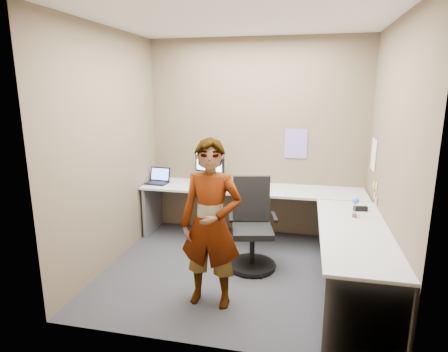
% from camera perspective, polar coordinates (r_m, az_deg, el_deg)
% --- Properties ---
extents(ground, '(3.00, 3.00, 0.00)m').
position_cam_1_polar(ground, '(4.40, 2.15, -14.33)').
color(ground, '#242429').
rests_on(ground, ground).
extents(wall_back, '(3.00, 0.00, 3.00)m').
position_cam_1_polar(wall_back, '(5.23, 4.85, 5.69)').
color(wall_back, brown).
rests_on(wall_back, ground).
extents(wall_right, '(0.00, 2.70, 2.70)m').
position_cam_1_polar(wall_right, '(3.98, 24.09, 2.16)').
color(wall_right, brown).
rests_on(wall_right, ground).
extents(wall_left, '(0.00, 2.70, 2.70)m').
position_cam_1_polar(wall_left, '(4.47, -17.02, 3.84)').
color(wall_left, brown).
rests_on(wall_left, ground).
extents(ceiling, '(3.00, 3.00, 0.00)m').
position_cam_1_polar(ceiling, '(3.95, 2.51, 22.91)').
color(ceiling, white).
rests_on(ceiling, wall_back).
extents(desk, '(2.98, 2.58, 0.73)m').
position_cam_1_polar(desk, '(4.47, 8.65, -5.79)').
color(desk, '#AAAAAA').
rests_on(desk, ground).
extents(paper_ream, '(0.32, 0.27, 0.06)m').
position_cam_1_polar(paper_ream, '(5.16, -2.21, -1.10)').
color(paper_ream, red).
rests_on(paper_ream, desk).
extents(monitor, '(0.43, 0.19, 0.42)m').
position_cam_1_polar(monitor, '(5.11, -2.20, 1.95)').
color(monitor, black).
rests_on(monitor, paper_ream).
extents(laptop, '(0.32, 0.27, 0.21)m').
position_cam_1_polar(laptop, '(5.34, -9.97, -0.48)').
color(laptop, black).
rests_on(laptop, desk).
extents(trackball_mouse, '(0.12, 0.08, 0.07)m').
position_cam_1_polar(trackball_mouse, '(4.98, -1.99, -1.64)').
color(trackball_mouse, '#B7B7BC').
rests_on(trackball_mouse, desk).
extents(origami, '(0.10, 0.10, 0.06)m').
position_cam_1_polar(origami, '(4.85, 1.15, -2.00)').
color(origami, white).
rests_on(origami, desk).
extents(stapler, '(0.15, 0.06, 0.05)m').
position_cam_1_polar(stapler, '(4.35, 20.07, -4.70)').
color(stapler, black).
rests_on(stapler, desk).
extents(flower, '(0.07, 0.07, 0.22)m').
position_cam_1_polar(flower, '(4.09, 19.38, -4.07)').
color(flower, brown).
rests_on(flower, desk).
extents(calendar_purple, '(0.30, 0.01, 0.40)m').
position_cam_1_polar(calendar_purple, '(5.18, 10.89, 4.86)').
color(calendar_purple, '#846BB7').
rests_on(calendar_purple, wall_back).
extents(calendar_white, '(0.01, 0.28, 0.38)m').
position_cam_1_polar(calendar_white, '(4.87, 21.84, 3.01)').
color(calendar_white, white).
rests_on(calendar_white, wall_right).
extents(sticky_note_a, '(0.01, 0.07, 0.07)m').
position_cam_1_polar(sticky_note_a, '(4.59, 22.19, -1.43)').
color(sticky_note_a, '#F2E059').
rests_on(sticky_note_a, wall_right).
extents(sticky_note_b, '(0.01, 0.07, 0.07)m').
position_cam_1_polar(sticky_note_b, '(4.67, 21.95, -2.82)').
color(sticky_note_b, pink).
rests_on(sticky_note_b, wall_right).
extents(sticky_note_c, '(0.01, 0.07, 0.07)m').
position_cam_1_polar(sticky_note_c, '(4.56, 22.16, -3.47)').
color(sticky_note_c, pink).
rests_on(sticky_note_c, wall_right).
extents(sticky_note_d, '(0.01, 0.07, 0.07)m').
position_cam_1_polar(sticky_note_d, '(4.74, 21.87, -1.33)').
color(sticky_note_d, '#F2E059').
rests_on(sticky_note_d, wall_right).
extents(office_chair, '(0.58, 0.55, 1.03)m').
position_cam_1_polar(office_chair, '(4.37, 4.27, -8.49)').
color(office_chair, black).
rests_on(office_chair, ground).
extents(person, '(0.60, 0.40, 1.61)m').
position_cam_1_polar(person, '(3.51, -2.01, -7.35)').
color(person, '#999399').
rests_on(person, ground).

